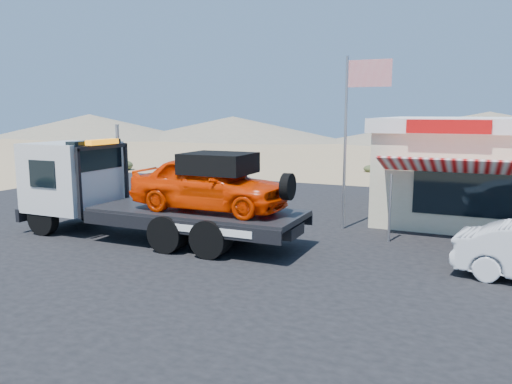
# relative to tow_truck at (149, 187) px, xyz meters

# --- Properties ---
(ground) EXTENTS (120.00, 120.00, 0.00)m
(ground) POSITION_rel_tow_truck_xyz_m (0.75, -0.57, -1.73)
(ground) COLOR #9A8257
(ground) RESTS_ON ground
(asphalt_lot) EXTENTS (32.00, 24.00, 0.02)m
(asphalt_lot) POSITION_rel_tow_truck_xyz_m (2.75, 2.43, -1.72)
(asphalt_lot) COLOR black
(asphalt_lot) RESTS_ON ground
(tow_truck) EXTENTS (9.60, 2.85, 3.21)m
(tow_truck) POSITION_rel_tow_truck_xyz_m (0.00, 0.00, 0.00)
(tow_truck) COLOR black
(tow_truck) RESTS_ON asphalt_lot
(flagpole) EXTENTS (1.55, 0.10, 6.00)m
(flagpole) POSITION_rel_tow_truck_xyz_m (5.68, 3.93, 2.04)
(flagpole) COLOR #99999E
(flagpole) RESTS_ON asphalt_lot
(desert_scrub) EXTENTS (25.33, 32.57, 0.78)m
(desert_scrub) POSITION_rel_tow_truck_xyz_m (-12.67, 8.24, -1.41)
(desert_scrub) COLOR #2F3B20
(desert_scrub) RESTS_ON ground
(distant_hills) EXTENTS (126.00, 48.00, 4.20)m
(distant_hills) POSITION_rel_tow_truck_xyz_m (-9.02, 54.57, 0.16)
(distant_hills) COLOR #726B59
(distant_hills) RESTS_ON ground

